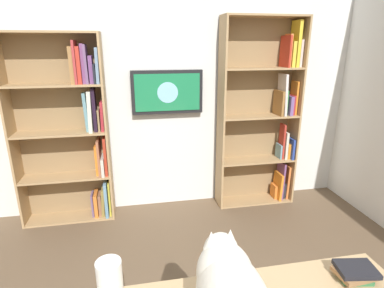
# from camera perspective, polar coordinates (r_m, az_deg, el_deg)

# --- Properties ---
(wall_back) EXTENTS (4.52, 0.06, 2.70)m
(wall_back) POSITION_cam_1_polar(r_m,az_deg,el_deg) (3.51, -5.46, 9.48)
(wall_back) COLOR silver
(wall_back) RESTS_ON ground
(bookshelf_left) EXTENTS (0.92, 0.28, 2.15)m
(bookshelf_left) POSITION_cam_1_polar(r_m,az_deg,el_deg) (3.70, 13.45, 5.10)
(bookshelf_left) COLOR tan
(bookshelf_left) RESTS_ON ground
(bookshelf_right) EXTENTS (0.95, 0.28, 1.97)m
(bookshelf_right) POSITION_cam_1_polar(r_m,az_deg,el_deg) (3.46, -20.95, 2.18)
(bookshelf_right) COLOR tan
(bookshelf_right) RESTS_ON ground
(wall_mounted_tv) EXTENTS (0.77, 0.07, 0.47)m
(wall_mounted_tv) POSITION_cam_1_polar(r_m,az_deg,el_deg) (3.43, -4.55, 9.47)
(wall_mounted_tv) COLOR black
(paper_towel_roll) EXTENTS (0.11, 0.11, 0.25)m
(paper_towel_roll) POSITION_cam_1_polar(r_m,az_deg,el_deg) (1.52, -14.74, -23.93)
(paper_towel_roll) COLOR white
(paper_towel_roll) RESTS_ON desk
(desk_book_stack) EXTENTS (0.21, 0.17, 0.07)m
(desk_book_stack) POSITION_cam_1_polar(r_m,az_deg,el_deg) (1.86, 27.78, -20.11)
(desk_book_stack) COLOR #387A47
(desk_book_stack) RESTS_ON desk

